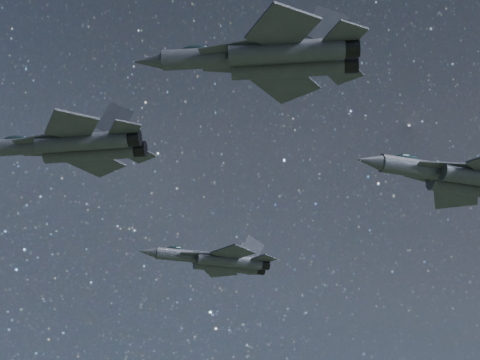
{
  "coord_description": "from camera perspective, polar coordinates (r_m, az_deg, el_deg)",
  "views": [
    {
      "loc": [
        1.05,
        -63.1,
        119.1
      ],
      "look_at": [
        -1.08,
        -2.59,
        149.59
      ],
      "focal_mm": 55.0,
      "sensor_mm": 36.0,
      "label": 1
    }
  ],
  "objects": [
    {
      "name": "jet_lead",
      "position": [
        68.67,
        -12.95,
        2.63
      ],
      "size": [
        17.84,
        12.52,
        4.5
      ],
      "rotation": [
        0.0,
        0.0,
        -0.09
      ],
      "color": "#2C2E37"
    },
    {
      "name": "jet_left",
      "position": [
        87.02,
        -1.79,
        -6.25
      ],
      "size": [
        16.18,
        10.88,
        4.09
      ],
      "rotation": [
        0.0,
        0.0,
        0.31
      ],
      "color": "#2C2E37"
    },
    {
      "name": "jet_right",
      "position": [
        55.81,
        2.2,
        9.49
      ],
      "size": [
        17.79,
        12.59,
        4.51
      ],
      "rotation": [
        0.0,
        0.0,
        -0.06
      ],
      "color": "#2C2E37"
    },
    {
      "name": "jet_slot",
      "position": [
        67.75,
        17.05,
        0.17
      ],
      "size": [
        18.09,
        12.11,
        4.58
      ],
      "rotation": [
        0.0,
        0.0,
        0.33
      ],
      "color": "#2C2E37"
    }
  ]
}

